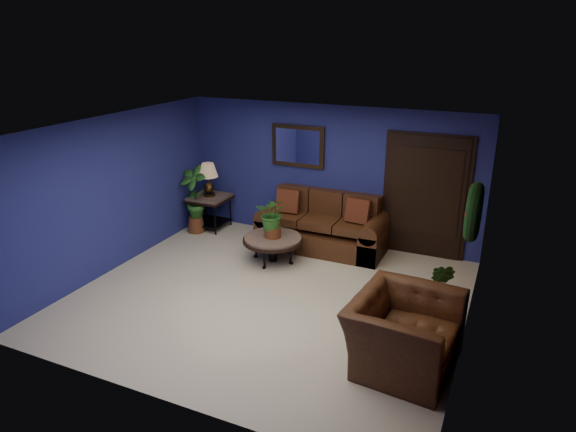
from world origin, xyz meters
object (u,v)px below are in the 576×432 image
at_px(end_table, 210,203).
at_px(side_chair, 344,223).
at_px(coffee_table, 273,240).
at_px(table_lamp, 208,176).
at_px(armchair, 404,333).
at_px(sofa, 323,229).

distance_m(end_table, side_chair, 2.75).
bearing_deg(side_chair, coffee_table, -120.09).
xyz_separation_m(end_table, table_lamp, (0.00, 0.00, 0.56)).
bearing_deg(coffee_table, armchair, -36.90).
height_order(table_lamp, armchair, table_lamp).
height_order(coffee_table, table_lamp, table_lamp).
bearing_deg(armchair, table_lamp, 62.99).
distance_m(end_table, armchair, 5.30).
bearing_deg(table_lamp, end_table, 180.00).
bearing_deg(end_table, armchair, -32.91).
distance_m(sofa, coffee_table, 1.09).
relative_size(table_lamp, side_chair, 0.70).
bearing_deg(table_lamp, side_chair, 1.34).
bearing_deg(coffee_table, sofa, 58.94).
distance_m(table_lamp, armchair, 5.34).
bearing_deg(end_table, side_chair, 1.34).
distance_m(end_table, table_lamp, 0.56).
height_order(sofa, armchair, sofa).
xyz_separation_m(sofa, end_table, (-2.37, -0.03, 0.18)).
distance_m(coffee_table, armchair, 3.30).
bearing_deg(armchair, sofa, 41.35).
height_order(coffee_table, side_chair, side_chair).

